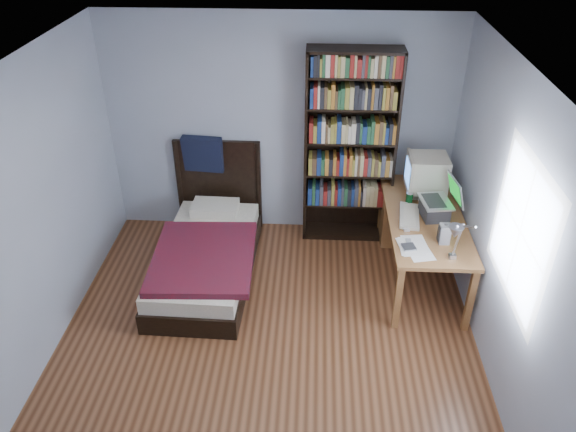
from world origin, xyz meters
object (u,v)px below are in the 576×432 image
object	(u,v)px
crt_monitor	(426,173)
desk_lamp	(456,234)
keyboard	(409,216)
bookshelf	(350,149)
speaker	(445,234)
soda_can	(409,199)
bed	(207,251)
laptop	(437,206)
desk	(415,216)

from	to	relation	value
crt_monitor	desk_lamp	xyz separation A→B (m)	(-0.03, -1.49, 0.24)
keyboard	bookshelf	world-z (taller)	bookshelf
speaker	soda_can	bearing A→B (deg)	106.70
speaker	bed	size ratio (longest dim) A/B	0.09
crt_monitor	bookshelf	distance (m)	0.85
laptop	bookshelf	world-z (taller)	bookshelf
desk	speaker	world-z (taller)	speaker
keyboard	bed	bearing A→B (deg)	-172.46
desk_lamp	soda_can	bearing A→B (deg)	96.26
bed	crt_monitor	bearing A→B (deg)	11.71
bookshelf	speaker	bearing A→B (deg)	-55.28
desk_lamp	bookshelf	distance (m)	1.97
soda_can	keyboard	bearing A→B (deg)	-96.10
keyboard	laptop	bearing A→B (deg)	13.83
desk	laptop	distance (m)	0.67
desk	crt_monitor	bearing A→B (deg)	-65.06
laptop	bookshelf	xyz separation A→B (m)	(-0.84, 0.75, 0.24)
laptop	keyboard	world-z (taller)	laptop
crt_monitor	soda_can	world-z (taller)	crt_monitor
desk_lamp	bed	world-z (taller)	desk_lamp
soda_can	desk	bearing A→B (deg)	62.98
desk	keyboard	world-z (taller)	keyboard
keyboard	bed	size ratio (longest dim) A/B	0.24
desk_lamp	speaker	distance (m)	0.74
desk	bed	bearing A→B (deg)	-166.20
desk	speaker	size ratio (longest dim) A/B	9.13
speaker	bed	distance (m)	2.41
desk	bed	distance (m)	2.29
laptop	desk_lamp	xyz separation A→B (m)	(-0.09, -1.07, 0.38)
soda_can	crt_monitor	bearing A→B (deg)	48.03
laptop	desk_lamp	size ratio (longest dim) A/B	0.70
desk	speaker	distance (m)	1.04
desk	keyboard	bearing A→B (deg)	-107.38
soda_can	bed	world-z (taller)	bed
desk	desk_lamp	world-z (taller)	desk_lamp
speaker	crt_monitor	bearing A→B (deg)	91.64
keyboard	speaker	bearing A→B (deg)	-51.46
laptop	keyboard	bearing A→B (deg)	-173.35
desk_lamp	soda_can	world-z (taller)	desk_lamp
speaker	bed	bearing A→B (deg)	168.13
crt_monitor	laptop	world-z (taller)	crt_monitor
desk_lamp	keyboard	distance (m)	1.16
desk_lamp	speaker	size ratio (longest dim) A/B	3.28
laptop	soda_can	bearing A→B (deg)	135.44
laptop	keyboard	size ratio (longest dim) A/B	0.92
crt_monitor	speaker	world-z (taller)	crt_monitor
desk_lamp	bed	xyz separation A→B (m)	(-2.22, 1.03, -0.97)
crt_monitor	laptop	distance (m)	0.45
soda_can	bed	xyz separation A→B (m)	(-2.08, -0.27, -0.53)
speaker	soda_can	size ratio (longest dim) A/B	1.49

